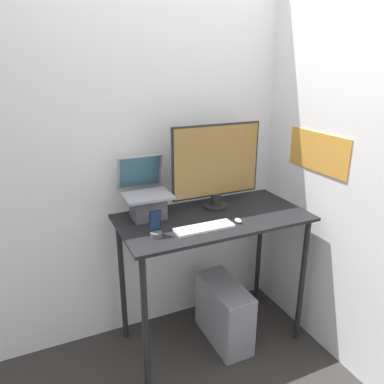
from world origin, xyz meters
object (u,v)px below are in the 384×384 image
monitor (216,166)px  cell_phone (156,228)px  mouse (238,221)px  keyboard (204,227)px  laptop (147,201)px  computer_tower (224,312)px

monitor → cell_phone: 0.60m
monitor → mouse: size_ratio=10.64×
monitor → keyboard: (-0.22, -0.27, -0.27)m
laptop → mouse: laptop is taller
laptop → monitor: size_ratio=0.60×
laptop → mouse: (0.46, -0.31, -0.09)m
mouse → cell_phone: cell_phone is taller
laptop → cell_phone: size_ratio=2.24×
laptop → computer_tower: size_ratio=0.76×
computer_tower → mouse: bearing=-80.8°
cell_phone → monitor: bearing=26.6°
cell_phone → computer_tower: bearing=8.7°
keyboard → computer_tower: bearing=25.1°
monitor → cell_phone: (-0.50, -0.25, -0.23)m
monitor → laptop: bearing=176.1°
laptop → cell_phone: 0.29m
keyboard → mouse: mouse is taller
cell_phone → keyboard: bearing=-4.3°
laptop → computer_tower: bearing=-24.8°
mouse → keyboard: bearing=178.8°
monitor → mouse: bearing=-88.5°
laptop → keyboard: laptop is taller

